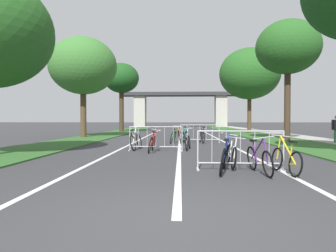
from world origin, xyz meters
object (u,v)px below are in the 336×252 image
bicycle_white_0 (231,155)px  bicycle_white_10 (136,141)px  tree_left_oak_mid (121,79)px  bicycle_green_6 (173,137)px  bicycle_yellow_1 (286,160)px  bicycle_purple_8 (259,159)px  tree_right_cypress_far (288,48)px  bicycle_blue_9 (225,158)px  crowd_barrier_third (200,134)px  tree_left_pine_near (83,66)px  crowd_barrier_second (156,139)px  bicycle_black_5 (202,137)px  tree_right_oak_near (250,74)px  bicycle_orange_7 (180,136)px  crowd_barrier_nearest (240,150)px  bicycle_silver_2 (188,142)px  bicycle_teal_4 (184,137)px  bicycle_red_3 (152,143)px

bicycle_white_0 → bicycle_white_10: bearing=-51.7°
tree_left_oak_mid → bicycle_green_6: bearing=-68.3°
bicycle_yellow_1 → bicycle_purple_8: (-0.67, -0.03, 0.01)m
tree_right_cypress_far → bicycle_blue_9: bearing=-116.2°
crowd_barrier_third → bicycle_white_0: (0.31, -8.93, -0.17)m
tree_left_pine_near → crowd_barrier_second: 12.19m
bicycle_black_5 → tree_right_oak_near: bearing=61.0°
crowd_barrier_second → bicycle_black_5: 4.89m
tree_left_pine_near → bicycle_orange_7: size_ratio=4.25×
tree_left_oak_mid → bicycle_purple_8: (8.32, -24.44, -5.40)m
tree_right_oak_near → crowd_barrier_second: 18.89m
tree_right_oak_near → bicycle_yellow_1: (-4.08, -21.64, -5.43)m
bicycle_orange_7 → bicycle_white_10: bicycle_white_10 is taller
crowd_barrier_third → crowd_barrier_second: bearing=-114.8°
crowd_barrier_second → bicycle_purple_8: bearing=-60.4°
tree_left_oak_mid → bicycle_orange_7: tree_left_oak_mid is taller
crowd_barrier_nearest → crowd_barrier_second: 5.41m
tree_left_oak_mid → bicycle_white_10: tree_left_oak_mid is taller
tree_left_oak_mid → bicycle_yellow_1: 26.57m
tree_right_oak_near → bicycle_white_0: size_ratio=4.88×
tree_left_oak_mid → bicycle_yellow_1: tree_left_oak_mid is taller
tree_left_pine_near → bicycle_green_6: size_ratio=4.38×
bicycle_green_6 → bicycle_yellow_1: bearing=-64.7°
tree_right_cypress_far → tree_left_pine_near: bearing=167.3°
bicycle_white_0 → bicycle_black_5: bicycle_black_5 is taller
bicycle_orange_7 → bicycle_purple_8: bicycle_orange_7 is taller
crowd_barrier_nearest → bicycle_white_0: bearing=107.0°
tree_right_oak_near → bicycle_black_5: 14.33m
bicycle_silver_2 → tree_right_cypress_far: bearing=50.0°
bicycle_yellow_1 → bicycle_blue_9: bicycle_blue_9 is taller
tree_right_cypress_far → bicycle_yellow_1: (-4.06, -11.37, -5.45)m
crowd_barrier_nearest → bicycle_blue_9: 0.64m
bicycle_yellow_1 → bicycle_teal_4: size_ratio=0.90×
bicycle_green_6 → bicycle_white_10: bicycle_white_10 is taller
tree_left_oak_mid → bicycle_black_5: size_ratio=4.43×
tree_right_cypress_far → bicycle_red_3: (-7.82, -6.64, -5.43)m
tree_left_pine_near → bicycle_white_0: 16.84m
bicycle_white_0 → bicycle_orange_7: (-1.45, 9.50, 0.02)m
tree_left_oak_mid → bicycle_blue_9: tree_left_oak_mid is taller
bicycle_red_3 → bicycle_green_6: (0.76, 4.66, 0.00)m
tree_right_oak_near → crowd_barrier_nearest: 22.36m
tree_left_oak_mid → tree_right_oak_near: bearing=-12.0°
crowd_barrier_second → bicycle_red_3: size_ratio=1.33×
crowd_barrier_third → bicycle_white_0: 8.94m
bicycle_green_6 → bicycle_white_10: (-1.57, -3.77, 0.01)m
tree_left_oak_mid → tree_right_oak_near: 13.36m
bicycle_green_6 → crowd_barrier_nearest: bearing=-69.8°
tree_left_pine_near → bicycle_black_5: tree_left_pine_near is taller
tree_left_pine_near → bicycle_orange_7: bearing=-28.9°
bicycle_yellow_1 → bicycle_green_6: bearing=100.7°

